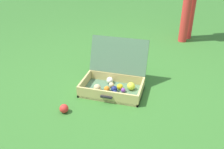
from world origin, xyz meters
TOP-DOWN VIEW (x-y plane):
  - ground_plane at (0.00, 0.00)m, footprint 16.00×16.00m
  - open_suitcase at (0.04, 0.03)m, footprint 0.59×0.53m
  - stray_ball_on_grass at (-0.27, -0.46)m, footprint 0.08×0.08m

SIDE VIEW (x-z plane):
  - ground_plane at x=0.00m, z-range 0.00..0.00m
  - stray_ball_on_grass at x=-0.27m, z-range 0.00..0.08m
  - open_suitcase at x=0.04m, z-range -0.12..0.33m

